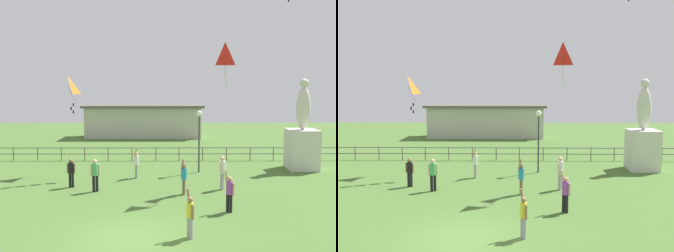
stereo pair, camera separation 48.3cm
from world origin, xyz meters
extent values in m
plane|color=#476B2D|center=(0.00, 0.00, 0.00)|extent=(80.00, 80.00, 0.00)
cube|color=beige|center=(10.08, 11.19, 1.28)|extent=(1.81, 1.81, 2.57)
ellipsoid|color=beige|center=(10.08, 11.19, 3.92)|extent=(0.90, 0.76, 2.71)
sphere|color=beige|center=(10.08, 11.19, 5.53)|extent=(0.56, 0.56, 0.56)
cylinder|color=#38383D|center=(3.38, 10.30, 1.76)|extent=(0.10, 0.10, 3.53)
sphere|color=white|center=(3.38, 10.30, 3.68)|extent=(0.36, 0.36, 0.36)
cylinder|color=#99999E|center=(2.15, 0.06, 0.39)|extent=(0.13, 0.13, 0.77)
cylinder|color=#99999E|center=(2.23, -0.07, 0.39)|extent=(0.13, 0.13, 0.77)
cylinder|color=gold|center=(2.19, -0.01, 1.05)|extent=(0.28, 0.28, 0.55)
sphere|color=#8C6647|center=(2.19, -0.01, 1.42)|extent=(0.21, 0.21, 0.21)
cylinder|color=#8C6647|center=(2.14, 0.18, 1.53)|extent=(0.19, 0.16, 0.52)
cylinder|color=#8C6647|center=(2.28, -0.17, 1.01)|extent=(0.08, 0.08, 0.52)
cylinder|color=#99999E|center=(-0.38, 8.77, 0.39)|extent=(0.13, 0.13, 0.79)
cylinder|color=#99999E|center=(-0.41, 8.92, 0.39)|extent=(0.13, 0.13, 0.79)
cylinder|color=white|center=(-0.39, 8.85, 1.06)|extent=(0.29, 0.29, 0.56)
sphere|color=tan|center=(-0.39, 8.85, 1.45)|extent=(0.21, 0.21, 0.21)
cylinder|color=tan|center=(-0.40, 8.65, 1.56)|extent=(0.23, 0.13, 0.53)
cylinder|color=tan|center=(-0.43, 9.03, 1.03)|extent=(0.09, 0.09, 0.53)
cylinder|color=brown|center=(2.21, 5.41, 0.39)|extent=(0.13, 0.13, 0.78)
cylinder|color=brown|center=(2.24, 5.56, 0.39)|extent=(0.13, 0.13, 0.78)
cylinder|color=#268CBF|center=(2.23, 5.48, 1.06)|extent=(0.29, 0.29, 0.55)
sphere|color=#8C6647|center=(2.23, 5.48, 1.44)|extent=(0.21, 0.21, 0.21)
cylinder|color=#8C6647|center=(2.15, 5.30, 1.55)|extent=(0.20, 0.12, 0.53)
cylinder|color=#8C6647|center=(2.26, 5.67, 1.03)|extent=(0.09, 0.09, 0.53)
cylinder|color=black|center=(4.00, 2.85, 0.40)|extent=(0.14, 0.14, 0.79)
cylinder|color=black|center=(4.12, 2.76, 0.40)|extent=(0.14, 0.14, 0.79)
cylinder|color=purple|center=(4.06, 2.81, 1.08)|extent=(0.29, 0.29, 0.56)
sphere|color=tan|center=(4.06, 2.81, 1.46)|extent=(0.21, 0.21, 0.21)
cylinder|color=tan|center=(3.93, 2.96, 1.57)|extent=(0.19, 0.22, 0.54)
cylinder|color=tan|center=(4.22, 2.69, 1.04)|extent=(0.09, 0.09, 0.53)
cylinder|color=black|center=(-3.63, 6.84, 0.39)|extent=(0.13, 0.13, 0.78)
cylinder|color=black|center=(-3.78, 6.87, 0.39)|extent=(0.13, 0.13, 0.78)
cylinder|color=black|center=(-3.71, 6.85, 1.06)|extent=(0.29, 0.29, 0.55)
sphere|color=#8C6647|center=(-3.71, 6.85, 1.44)|extent=(0.21, 0.21, 0.21)
cylinder|color=#8C6647|center=(-3.52, 6.83, 1.03)|extent=(0.09, 0.09, 0.53)
cylinder|color=#8C6647|center=(-3.90, 6.88, 1.03)|extent=(0.09, 0.09, 0.53)
cylinder|color=#99999E|center=(4.31, 6.45, 0.44)|extent=(0.15, 0.15, 0.89)
cylinder|color=#99999E|center=(4.23, 6.29, 0.44)|extent=(0.15, 0.15, 0.89)
cylinder|color=white|center=(4.27, 6.37, 1.20)|extent=(0.32, 0.32, 0.63)
sphere|color=beige|center=(4.27, 6.37, 1.63)|extent=(0.24, 0.24, 0.24)
cylinder|color=beige|center=(4.36, 6.57, 1.16)|extent=(0.10, 0.10, 0.59)
cylinder|color=beige|center=(4.18, 6.18, 1.16)|extent=(0.10, 0.10, 0.59)
cylinder|color=black|center=(-2.20, 6.05, 0.43)|extent=(0.15, 0.15, 0.85)
cylinder|color=black|center=(-2.36, 6.01, 0.43)|extent=(0.15, 0.15, 0.85)
cylinder|color=#4CB259|center=(-2.28, 6.03, 1.15)|extent=(0.31, 0.31, 0.60)
sphere|color=beige|center=(-2.28, 6.03, 1.57)|extent=(0.23, 0.23, 0.23)
cylinder|color=beige|center=(-2.08, 6.07, 1.12)|extent=(0.09, 0.09, 0.57)
cylinder|color=beige|center=(-2.49, 5.98, 1.12)|extent=(0.09, 0.09, 0.57)
cube|color=black|center=(8.40, 9.54, 10.28)|extent=(0.09, 0.05, 0.20)
pyramid|color=red|center=(4.25, 5.92, 6.97)|extent=(0.77, 0.47, 1.13)
cylinder|color=#4C381E|center=(4.28, 6.07, 6.40)|extent=(0.08, 0.33, 1.13)
cube|color=white|center=(4.28, 6.07, 5.88)|extent=(0.10, 0.02, 0.21)
cube|color=white|center=(4.37, 6.11, 5.66)|extent=(0.09, 0.03, 0.20)
cube|color=white|center=(4.36, 6.11, 5.44)|extent=(0.10, 0.02, 0.21)
pyramid|color=orange|center=(-4.70, 10.55, 5.34)|extent=(0.79, 0.97, 1.13)
cylinder|color=#4C381E|center=(-4.39, 10.48, 4.77)|extent=(0.62, 0.14, 1.13)
cube|color=black|center=(-4.36, 10.50, 4.20)|extent=(0.08, 0.05, 0.20)
cube|color=black|center=(-4.49, 10.44, 3.98)|extent=(0.10, 0.04, 0.20)
cube|color=black|center=(-4.37, 10.50, 3.76)|extent=(0.09, 0.02, 0.20)
cylinder|color=#4C4742|center=(-9.57, 14.00, 0.47)|extent=(0.06, 0.06, 0.95)
cylinder|color=#4C4742|center=(-7.84, 14.00, 0.47)|extent=(0.06, 0.06, 0.95)
cylinder|color=#4C4742|center=(-6.15, 14.00, 0.47)|extent=(0.06, 0.06, 0.95)
cylinder|color=#4C4742|center=(-4.48, 14.00, 0.47)|extent=(0.06, 0.06, 0.95)
cylinder|color=#4C4742|center=(-2.80, 14.00, 0.47)|extent=(0.06, 0.06, 0.95)
cylinder|color=#4C4742|center=(-1.09, 14.00, 0.47)|extent=(0.06, 0.06, 0.95)
cylinder|color=#4C4742|center=(0.62, 14.00, 0.47)|extent=(0.06, 0.06, 0.95)
cylinder|color=#4C4742|center=(2.27, 14.00, 0.47)|extent=(0.06, 0.06, 0.95)
cylinder|color=#4C4742|center=(3.97, 14.00, 0.47)|extent=(0.06, 0.06, 0.95)
cylinder|color=#4C4742|center=(5.67, 14.00, 0.47)|extent=(0.06, 0.06, 0.95)
cylinder|color=#4C4742|center=(7.38, 14.00, 0.47)|extent=(0.06, 0.06, 0.95)
cylinder|color=#4C4742|center=(9.04, 14.00, 0.47)|extent=(0.06, 0.06, 0.95)
cylinder|color=#4C4742|center=(10.74, 14.00, 0.47)|extent=(0.06, 0.06, 0.95)
cylinder|color=#4C4742|center=(12.42, 14.00, 0.47)|extent=(0.06, 0.06, 0.95)
cube|color=#4C4742|center=(0.00, 14.00, 0.91)|extent=(36.00, 0.05, 0.05)
cube|color=#4C4742|center=(0.00, 14.00, 0.47)|extent=(36.00, 0.05, 0.05)
cube|color=#B7B2A3|center=(-0.94, 26.00, 1.52)|extent=(11.48, 3.06, 3.05)
cube|color=#59544C|center=(-0.94, 26.00, 3.17)|extent=(12.08, 3.66, 0.24)
camera|label=1|loc=(1.33, -13.48, 5.58)|focal=41.71mm
camera|label=2|loc=(1.81, -13.48, 5.58)|focal=41.71mm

